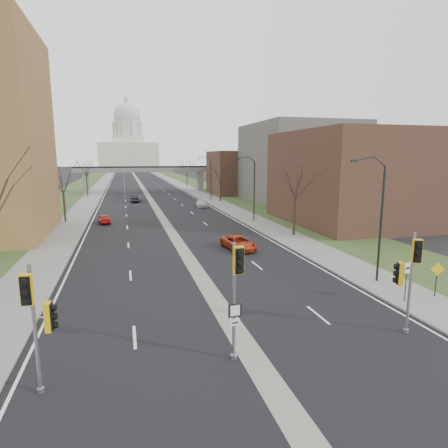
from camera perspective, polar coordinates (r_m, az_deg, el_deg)
name	(u,v)px	position (r m, az deg, el deg)	size (l,w,h in m)	color
ground	(244,344)	(18.64, 3.06, -17.76)	(700.00, 700.00, 0.00)	black
road_surface	(136,177)	(165.95, -13.27, 6.93)	(20.00, 600.00, 0.01)	black
median_strip	(136,177)	(165.95, -13.27, 6.93)	(1.20, 600.00, 0.02)	gray
sidewalk_right	(164,177)	(166.75, -9.12, 7.11)	(4.00, 600.00, 0.12)	gray
sidewalk_left	(107,178)	(166.00, -17.44, 6.76)	(4.00, 600.00, 0.12)	gray
grass_verge_right	(178,177)	(167.47, -7.06, 7.17)	(8.00, 600.00, 0.10)	#2C411E
grass_verge_left	(92,178)	(166.36, -19.52, 6.65)	(8.00, 600.00, 0.10)	#2C411E
commercial_block_near	(352,178)	(52.56, 18.89, 6.69)	(16.00, 20.00, 12.00)	#483021
commercial_block_mid	(298,163)	(75.34, 11.28, 9.08)	(18.00, 22.00, 15.00)	#5F5D57
commercial_block_far	(241,173)	(89.92, 2.64, 7.83)	(14.00, 14.00, 10.00)	#483021
pedestrian_bridge	(145,173)	(95.85, -11.99, 7.67)	(34.00, 3.00, 6.45)	slate
capitol	(128,145)	(335.82, -14.39, 11.59)	(48.00, 42.00, 55.75)	beige
streetlight_near	(374,184)	(27.06, 21.83, 5.70)	(2.61, 0.20, 8.70)	black
streetlight_mid	(249,170)	(50.33, 3.79, 8.16)	(2.61, 0.20, 8.70)	black
streetlight_far	(207,166)	(75.41, -2.64, 8.85)	(2.61, 0.20, 8.70)	black
tree_left_b	(62,176)	(54.26, -23.43, 6.73)	(6.75, 6.75, 8.81)	#382B21
tree_left_c	(86,165)	(88.00, -20.32, 8.49)	(7.65, 7.65, 9.99)	#382B21
tree_right_a	(296,176)	(41.84, 10.86, 7.15)	(7.20, 7.20, 9.40)	#382B21
tree_right_b	(220,172)	(72.99, -0.56, 7.93)	(6.30, 6.30, 8.22)	#382B21
tree_right_c	(187,163)	(112.13, -5.73, 9.30)	(7.65, 7.65, 9.99)	#382B21
signal_pole_left	(37,312)	(15.25, -26.57, -11.91)	(0.93, 0.87, 5.00)	gray
signal_pole_median	(237,282)	(15.69, 1.93, -8.80)	(0.60, 0.85, 5.21)	gray
signal_pole_right	(409,269)	(20.31, 26.33, -6.18)	(0.86, 1.20, 5.16)	gray
speed_limit_sign	(407,275)	(25.16, 26.07, -6.95)	(0.50, 0.18, 2.39)	black
warning_sign	(437,274)	(26.86, 29.68, -6.69)	(0.84, 0.27, 2.21)	black
car_left_near	(105,219)	(52.18, -17.75, 0.76)	(1.44, 3.58, 1.22)	red
car_left_far	(136,198)	(75.25, -13.29, 3.83)	(1.54, 4.41, 1.45)	black
car_right_near	(238,243)	(35.75, 2.22, -2.86)	(2.17, 4.70, 1.31)	#A92B12
car_right_mid	(201,203)	(65.88, -3.46, 3.18)	(1.92, 4.73, 1.37)	#B2B3BA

